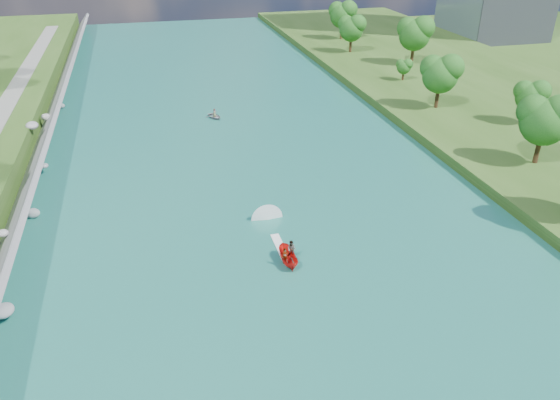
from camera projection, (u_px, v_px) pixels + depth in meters
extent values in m
plane|color=#2D5119|center=(293.00, 285.00, 50.36)|extent=(260.00, 260.00, 0.00)
cube|color=#1A635D|center=(249.00, 190.00, 67.43)|extent=(55.00, 240.00, 0.10)
cube|color=slate|center=(22.00, 202.00, 60.91)|extent=(3.54, 236.00, 4.05)
ellipsoid|color=gray|center=(4.00, 311.00, 45.69)|extent=(1.67, 1.93, 0.96)
ellipsoid|color=gray|center=(3.00, 233.00, 53.96)|extent=(1.06, 1.01, 0.78)
ellipsoid|color=gray|center=(33.00, 213.00, 61.12)|extent=(1.48, 1.23, 1.15)
ellipsoid|color=gray|center=(45.00, 166.00, 71.11)|extent=(0.95, 1.23, 0.59)
ellipsoid|color=gray|center=(32.00, 125.00, 77.74)|extent=(1.73, 2.23, 1.05)
ellipsoid|color=gray|center=(46.00, 117.00, 84.96)|extent=(1.54, 1.29, 1.14)
ellipsoid|color=gray|center=(62.00, 106.00, 94.64)|extent=(1.03, 1.11, 0.76)
ellipsoid|color=#155018|center=(544.00, 124.00, 68.71)|extent=(6.43, 6.43, 10.71)
ellipsoid|color=#155018|center=(530.00, 98.00, 82.63)|extent=(4.73, 4.73, 7.89)
ellipsoid|color=#155018|center=(440.00, 77.00, 88.72)|extent=(6.23, 6.23, 10.39)
ellipsoid|color=#155018|center=(404.00, 68.00, 104.70)|extent=(2.88, 2.88, 4.80)
ellipsoid|color=#155018|center=(414.00, 36.00, 114.35)|extent=(6.96, 6.96, 11.60)
ellipsoid|color=#155018|center=(351.00, 30.00, 124.57)|extent=(5.86, 5.86, 9.77)
ellipsoid|color=#155018|center=(342.00, 17.00, 137.40)|extent=(6.55, 6.55, 10.92)
imported|color=red|center=(288.00, 257.00, 53.04)|extent=(1.52, 3.82, 1.46)
imported|color=#66605B|center=(285.00, 256.00, 52.41)|extent=(0.62, 0.44, 1.61)
imported|color=#66605B|center=(292.00, 249.00, 53.34)|extent=(1.10, 1.06, 1.79)
cube|color=white|center=(280.00, 247.00, 55.93)|extent=(0.90, 5.00, 0.06)
imported|color=gray|center=(215.00, 116.00, 90.54)|extent=(3.32, 3.85, 0.67)
imported|color=#66605B|center=(215.00, 113.00, 90.27)|extent=(0.71, 0.53, 1.31)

